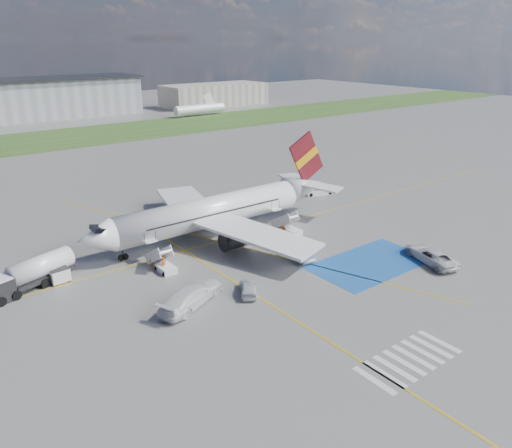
{
  "coord_description": "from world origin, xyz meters",
  "views": [
    {
      "loc": [
        -31.94,
        -37.14,
        24.09
      ],
      "look_at": [
        1.79,
        6.72,
        3.5
      ],
      "focal_mm": 35.0,
      "sensor_mm": 36.0,
      "label": 1
    }
  ],
  "objects_px": {
    "van_white_a": "(431,253)",
    "car_silver_b": "(298,253)",
    "fuel_tanker": "(32,276)",
    "car_silver_a": "(248,288)",
    "van_white_b": "(192,293)",
    "gpu_cart": "(60,276)",
    "belt_loader": "(319,192)",
    "airliner": "(220,210)"
  },
  "relations": [
    {
      "from": "fuel_tanker",
      "to": "van_white_a",
      "type": "bearing_deg",
      "value": -46.71
    },
    {
      "from": "car_silver_a",
      "to": "car_silver_b",
      "type": "distance_m",
      "value": 10.29
    },
    {
      "from": "fuel_tanker",
      "to": "gpu_cart",
      "type": "relative_size",
      "value": 4.63
    },
    {
      "from": "airliner",
      "to": "belt_loader",
      "type": "height_order",
      "value": "airliner"
    },
    {
      "from": "fuel_tanker",
      "to": "van_white_a",
      "type": "xyz_separation_m",
      "value": [
        37.96,
        -21.23,
        -0.22
      ]
    },
    {
      "from": "fuel_tanker",
      "to": "gpu_cart",
      "type": "bearing_deg",
      "value": -32.06
    },
    {
      "from": "van_white_a",
      "to": "belt_loader",
      "type": "bearing_deg",
      "value": -89.95
    },
    {
      "from": "car_silver_a",
      "to": "van_white_b",
      "type": "xyz_separation_m",
      "value": [
        -5.54,
        1.64,
        0.57
      ]
    },
    {
      "from": "fuel_tanker",
      "to": "belt_loader",
      "type": "distance_m",
      "value": 46.79
    },
    {
      "from": "fuel_tanker",
      "to": "van_white_a",
      "type": "relative_size",
      "value": 1.62
    },
    {
      "from": "fuel_tanker",
      "to": "car_silver_b",
      "type": "bearing_deg",
      "value": -40.75
    },
    {
      "from": "car_silver_b",
      "to": "van_white_a",
      "type": "xyz_separation_m",
      "value": [
        11.51,
        -9.86,
        0.31
      ]
    },
    {
      "from": "airliner",
      "to": "van_white_a",
      "type": "distance_m",
      "value": 26.27
    },
    {
      "from": "gpu_cart",
      "to": "car_silver_b",
      "type": "height_order",
      "value": "gpu_cart"
    },
    {
      "from": "fuel_tanker",
      "to": "car_silver_b",
      "type": "xyz_separation_m",
      "value": [
        26.45,
        -11.37,
        -0.53
      ]
    },
    {
      "from": "van_white_b",
      "to": "airliner",
      "type": "bearing_deg",
      "value": -66.79
    },
    {
      "from": "belt_loader",
      "to": "gpu_cart",
      "type": "bearing_deg",
      "value": -155.96
    },
    {
      "from": "belt_loader",
      "to": "van_white_b",
      "type": "height_order",
      "value": "van_white_b"
    },
    {
      "from": "gpu_cart",
      "to": "belt_loader",
      "type": "distance_m",
      "value": 44.35
    },
    {
      "from": "car_silver_a",
      "to": "car_silver_b",
      "type": "relative_size",
      "value": 0.87
    },
    {
      "from": "fuel_tanker",
      "to": "gpu_cart",
      "type": "height_order",
      "value": "fuel_tanker"
    },
    {
      "from": "gpu_cart",
      "to": "van_white_a",
      "type": "distance_m",
      "value": 40.96
    },
    {
      "from": "gpu_cart",
      "to": "van_white_a",
      "type": "height_order",
      "value": "van_white_a"
    },
    {
      "from": "belt_loader",
      "to": "fuel_tanker",
      "type": "bearing_deg",
      "value": -157.2
    },
    {
      "from": "belt_loader",
      "to": "car_silver_b",
      "type": "relative_size",
      "value": 1.14
    },
    {
      "from": "car_silver_a",
      "to": "gpu_cart",
      "type": "bearing_deg",
      "value": -12.36
    },
    {
      "from": "fuel_tanker",
      "to": "car_silver_b",
      "type": "relative_size",
      "value": 2.0
    },
    {
      "from": "belt_loader",
      "to": "van_white_a",
      "type": "distance_m",
      "value": 28.24
    },
    {
      "from": "car_silver_a",
      "to": "van_white_b",
      "type": "bearing_deg",
      "value": 15.86
    },
    {
      "from": "fuel_tanker",
      "to": "belt_loader",
      "type": "relative_size",
      "value": 1.76
    },
    {
      "from": "car_silver_a",
      "to": "belt_loader",
      "type": "bearing_deg",
      "value": -113.23
    },
    {
      "from": "gpu_cart",
      "to": "belt_loader",
      "type": "xyz_separation_m",
      "value": [
        43.89,
        6.36,
        -0.34
      ]
    },
    {
      "from": "airliner",
      "to": "fuel_tanker",
      "type": "bearing_deg",
      "value": -178.42
    },
    {
      "from": "van_white_b",
      "to": "car_silver_b",
      "type": "bearing_deg",
      "value": -108.29
    },
    {
      "from": "van_white_a",
      "to": "car_silver_b",
      "type": "bearing_deg",
      "value": -23.07
    },
    {
      "from": "car_silver_a",
      "to": "fuel_tanker",
      "type": "bearing_deg",
      "value": -8.96
    },
    {
      "from": "airliner",
      "to": "van_white_b",
      "type": "xyz_separation_m",
      "value": [
        -12.44,
        -13.69,
        -2.14
      ]
    },
    {
      "from": "car_silver_a",
      "to": "van_white_b",
      "type": "height_order",
      "value": "van_white_b"
    },
    {
      "from": "car_silver_a",
      "to": "van_white_a",
      "type": "height_order",
      "value": "van_white_a"
    },
    {
      "from": "fuel_tanker",
      "to": "car_silver_a",
      "type": "bearing_deg",
      "value": -58.79
    },
    {
      "from": "belt_loader",
      "to": "airliner",
      "type": "bearing_deg",
      "value": -151.73
    },
    {
      "from": "fuel_tanker",
      "to": "van_white_b",
      "type": "distance_m",
      "value": 17.17
    }
  ]
}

